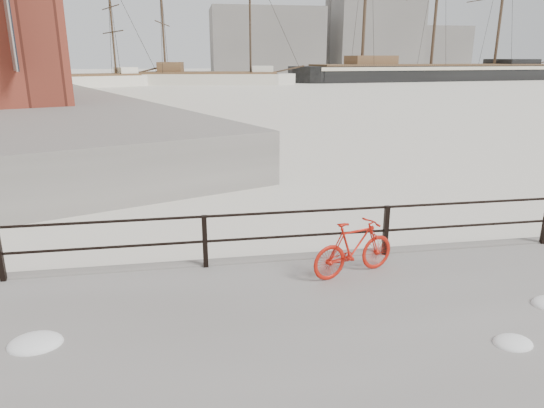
{
  "coord_description": "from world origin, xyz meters",
  "views": [
    {
      "loc": [
        -3.69,
        -8.53,
        4.07
      ],
      "look_at": [
        -1.97,
        1.5,
        1.0
      ],
      "focal_mm": 32.0,
      "sensor_mm": 36.0,
      "label": 1
    }
  ],
  "objects_px": {
    "barque_black": "(429,81)",
    "schooner_mid": "(209,84)",
    "bicycle": "(354,248)",
    "schooner_left": "(81,87)"
  },
  "relations": [
    {
      "from": "schooner_left",
      "to": "barque_black",
      "type": "bearing_deg",
      "value": -12.81
    },
    {
      "from": "schooner_mid",
      "to": "bicycle",
      "type": "bearing_deg",
      "value": -83.31
    },
    {
      "from": "barque_black",
      "to": "schooner_left",
      "type": "relative_size",
      "value": 2.67
    },
    {
      "from": "bicycle",
      "to": "schooner_left",
      "type": "bearing_deg",
      "value": 86.84
    },
    {
      "from": "bicycle",
      "to": "schooner_mid",
      "type": "xyz_separation_m",
      "value": [
        0.78,
        73.65,
        -0.86
      ]
    },
    {
      "from": "bicycle",
      "to": "barque_black",
      "type": "distance_m",
      "value": 91.3
    },
    {
      "from": "bicycle",
      "to": "schooner_left",
      "type": "xyz_separation_m",
      "value": [
        -18.23,
        69.66,
        -0.86
      ]
    },
    {
      "from": "bicycle",
      "to": "barque_black",
      "type": "height_order",
      "value": "barque_black"
    },
    {
      "from": "bicycle",
      "to": "schooner_mid",
      "type": "height_order",
      "value": "schooner_mid"
    },
    {
      "from": "barque_black",
      "to": "schooner_mid",
      "type": "height_order",
      "value": "barque_black"
    }
  ]
}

